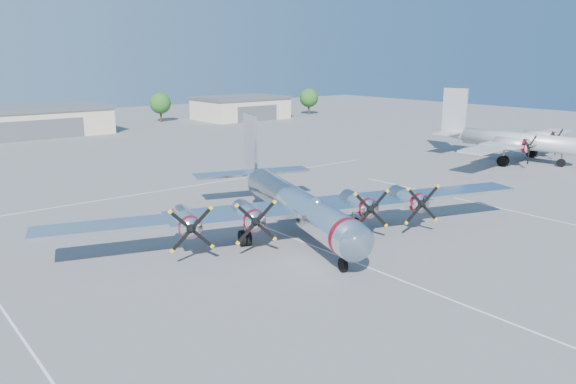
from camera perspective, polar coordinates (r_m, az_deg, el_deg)
ground at (r=44.59m, az=2.70°, el=-5.55°), size 260.00×260.00×0.00m
parking_lines at (r=43.37m, az=4.23°, el=-6.13°), size 60.00×50.08×0.01m
hangar_center at (r=117.54m, az=-24.80°, el=6.53°), size 28.60×14.60×5.40m
hangar_east at (r=137.10m, az=-4.84°, el=8.55°), size 20.60×14.60×5.40m
tree_east at (r=133.28m, az=-12.85°, el=8.77°), size 4.80×4.80×6.64m
tree_far_east at (r=147.49m, az=2.13°, el=9.53°), size 4.80×4.80×6.64m
main_bomber_b29 at (r=47.90m, az=0.50°, el=-4.17°), size 47.12×38.76×8.98m
twin_engine_east at (r=87.48m, az=21.50°, el=3.01°), size 33.98×26.29×9.97m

